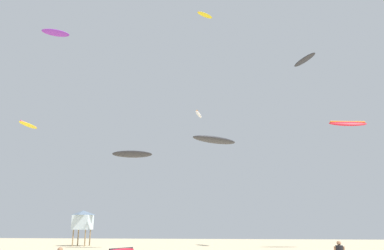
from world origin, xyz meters
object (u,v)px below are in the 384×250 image
(kite_aloft_3, at_px, (56,33))
(kite_aloft_5, at_px, (199,114))
(kite_aloft_0, at_px, (205,15))
(kite_aloft_2, at_px, (348,123))
(kite_aloft_7, at_px, (132,154))
(lifeguard_tower, at_px, (83,220))
(kite_aloft_6, at_px, (304,60))
(kite_aloft_9, at_px, (215,140))
(kite_aloft_4, at_px, (28,125))
(kite_grounded_near, at_px, (121,250))

(kite_aloft_3, height_order, kite_aloft_5, kite_aloft_3)
(kite_aloft_0, bearing_deg, kite_aloft_2, 14.05)
(kite_aloft_7, bearing_deg, kite_aloft_0, -8.10)
(kite_aloft_0, distance_m, kite_aloft_3, 21.64)
(lifeguard_tower, height_order, kite_aloft_5, kite_aloft_5)
(kite_aloft_2, height_order, kite_aloft_6, kite_aloft_6)
(kite_aloft_0, bearing_deg, kite_aloft_9, -79.92)
(lifeguard_tower, distance_m, kite_aloft_7, 11.46)
(lifeguard_tower, bearing_deg, kite_aloft_2, -4.95)
(kite_aloft_3, distance_m, kite_aloft_4, 20.29)
(kite_aloft_6, bearing_deg, kite_aloft_4, -159.49)
(kite_aloft_4, bearing_deg, kite_grounded_near, 17.79)
(kite_grounded_near, bearing_deg, lifeguard_tower, 128.98)
(kite_aloft_2, bearing_deg, kite_aloft_0, -165.95)
(kite_grounded_near, height_order, kite_aloft_4, kite_aloft_4)
(kite_aloft_2, bearing_deg, lifeguard_tower, 175.05)
(kite_aloft_5, bearing_deg, kite_aloft_6, 27.14)
(kite_aloft_4, relative_size, kite_aloft_6, 0.64)
(lifeguard_tower, xyz_separation_m, kite_aloft_6, (27.25, -2.16, 18.61))
(kite_aloft_5, bearing_deg, kite_aloft_9, -70.55)
(kite_grounded_near, distance_m, kite_aloft_5, 15.00)
(kite_grounded_near, distance_m, kite_aloft_0, 26.98)
(kite_aloft_2, distance_m, kite_aloft_5, 17.25)
(lifeguard_tower, bearing_deg, kite_aloft_6, -4.53)
(kite_aloft_4, bearing_deg, lifeguard_tower, 86.20)
(kite_aloft_2, relative_size, kite_aloft_9, 1.06)
(kite_grounded_near, xyz_separation_m, kite_aloft_3, (-13.25, 8.50, 27.64))
(kite_grounded_near, xyz_separation_m, kite_aloft_4, (-8.81, -2.83, 11.40))
(kite_aloft_0, distance_m, kite_aloft_9, 17.98)
(kite_aloft_0, bearing_deg, kite_aloft_6, 20.99)
(kite_aloft_5, xyz_separation_m, kite_aloft_7, (-7.65, 2.99, -3.41))
(kite_grounded_near, distance_m, kite_aloft_9, 13.42)
(kite_aloft_3, bearing_deg, kite_aloft_0, -14.18)
(kite_aloft_3, relative_size, kite_aloft_6, 0.87)
(kite_aloft_2, xyz_separation_m, kite_aloft_5, (-16.27, -5.74, -0.08))
(kite_aloft_4, distance_m, kite_aloft_7, 11.04)
(kite_aloft_4, height_order, kite_aloft_6, kite_aloft_6)
(kite_aloft_7, bearing_deg, kite_aloft_9, -41.13)
(kite_aloft_3, xyz_separation_m, kite_aloft_5, (20.28, -7.10, -14.46))
(kite_aloft_0, xyz_separation_m, kite_aloft_4, (-16.45, -6.05, -14.28))
(lifeguard_tower, bearing_deg, kite_aloft_5, -29.37)
(lifeguard_tower, xyz_separation_m, kite_aloft_5, (15.00, -8.44, 10.31))
(kite_grounded_near, distance_m, lifeguard_tower, 12.98)
(kite_aloft_3, distance_m, kite_aloft_7, 22.27)
(kite_aloft_6, bearing_deg, kite_aloft_7, -170.62)
(kite_aloft_7, bearing_deg, kite_aloft_4, -138.61)
(kite_aloft_6, distance_m, kite_aloft_9, 19.80)
(kite_aloft_2, xyz_separation_m, kite_aloft_3, (-36.55, 1.36, 14.38))
(kite_aloft_0, xyz_separation_m, kite_aloft_5, (-0.61, -1.82, -12.50))
(kite_aloft_4, distance_m, kite_aloft_5, 16.49)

